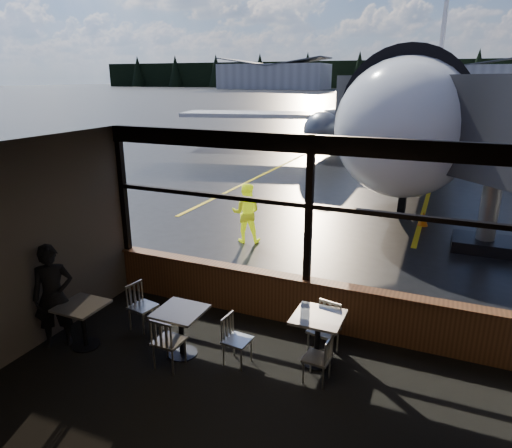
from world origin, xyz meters
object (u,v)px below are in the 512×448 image
Objects in this scene: chair_near_w at (237,341)px; passenger at (54,296)px; chair_near_e at (317,359)px; ground_crew at (246,213)px; airliner at (433,55)px; cone_nose at (423,219)px; chair_near_n at (324,331)px; cafe_table_mid at (181,333)px; chair_mid_w at (143,307)px; cafe_table_near at (317,339)px; chair_mid_s at (169,342)px; cafe_table_left at (84,326)px.

passenger is at bearing -72.33° from chair_near_w.
chair_near_w is 0.46× the size of passenger.
chair_near_e is 6.37m from ground_crew.
airliner is at bearing 4.22° from chair_near_e.
ground_crew reaches higher than cone_nose.
airliner is at bearing -178.16° from chair_near_w.
chair_near_e is at bearing 109.30° from chair_near_n.
chair_mid_w is (-1.07, 0.43, 0.03)m from cafe_table_mid.
airliner is at bearing -178.59° from chair_mid_w.
chair_near_e is at bearing -96.01° from cone_nose.
cafe_table_mid is at bearing 78.36° from chair_mid_w.
cafe_table_mid is (-2.20, -22.14, -5.18)m from airliner.
chair_near_w is (0.95, 0.13, 0.01)m from cafe_table_mid.
chair_near_n is at bearing -91.10° from airliner.
airliner is at bearing 89.76° from cafe_table_near.
ground_crew is at bearing 38.04° from chair_near_e.
chair_mid_s reaches higher than chair_near_e.
airliner is 20.26× the size of passenger.
chair_near_e is at bearing -90.85° from airliner.
chair_near_e is 8.79m from cone_nose.
chair_near_w is at bearing 12.31° from cafe_table_left.
passenger reaches higher than cafe_table_near.
passenger is (-4.26, -1.45, 0.45)m from chair_near_n.
chair_near_e is at bearing 105.94° from ground_crew.
ground_crew is at bearing -151.96° from chair_near_w.
cafe_table_left is 1.76× the size of cone_nose.
ground_crew is (-1.31, 5.47, 0.42)m from cafe_table_mid.
cafe_table_mid is 9.48m from cone_nose.
cafe_table_left is at bearing -72.61° from chair_near_w.
passenger reaches higher than cafe_table_left.
chair_mid_s is at bearing 84.69° from ground_crew.
chair_mid_w is at bearing 56.44° from cafe_table_left.
chair_near_w is at bearing 28.84° from chair_mid_s.
cone_nose is at bearing 72.91° from chair_mid_s.
airliner is 46.16× the size of chair_near_e.
chair_mid_s is 2.02× the size of cone_nose.
cafe_table_left is 3.94m from chair_near_e.
cafe_table_mid is (-2.11, -0.66, -0.01)m from cafe_table_near.
chair_near_n is 1.01× the size of chair_mid_s.
cafe_table_near is 1.27m from chair_near_w.
chair_mid_s reaches higher than chair_mid_w.
cafe_table_left is at bearing -165.11° from cafe_table_mid.
cafe_table_near is 3.92m from cafe_table_left.
chair_mid_w is at bearing -93.23° from chair_near_w.
chair_near_w is 0.95× the size of chair_mid_w.
chair_near_n is (1.19, 0.77, 0.04)m from chair_near_w.
chair_near_w is 2.05m from chair_mid_w.
chair_near_n reaches higher than chair_near_w.
cafe_table_near is 0.24m from chair_near_n.
passenger reaches higher than chair_mid_s.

